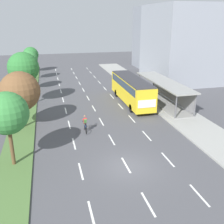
% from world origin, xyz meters
% --- Properties ---
extents(ground_plane, '(140.00, 140.00, 0.00)m').
position_xyz_m(ground_plane, '(0.00, 0.00, 0.00)').
color(ground_plane, '#4C4C51').
extents(median_strip, '(2.60, 52.00, 0.12)m').
position_xyz_m(median_strip, '(-8.30, 20.00, 0.06)').
color(median_strip, '#4C7038').
rests_on(median_strip, ground).
extents(sidewalk_right, '(4.50, 52.00, 0.15)m').
position_xyz_m(sidewalk_right, '(9.25, 20.00, 0.07)').
color(sidewalk_right, '#9E9E99').
rests_on(sidewalk_right, ground).
extents(lane_divider_left, '(0.14, 48.58, 0.01)m').
position_xyz_m(lane_divider_left, '(-3.50, 18.79, 0.00)').
color(lane_divider_left, white).
rests_on(lane_divider_left, ground).
extents(lane_divider_center, '(0.14, 48.58, 0.01)m').
position_xyz_m(lane_divider_center, '(0.00, 18.79, 0.00)').
color(lane_divider_center, white).
rests_on(lane_divider_center, ground).
extents(lane_divider_right, '(0.14, 48.58, 0.01)m').
position_xyz_m(lane_divider_right, '(3.50, 18.79, 0.00)').
color(lane_divider_right, white).
rests_on(lane_divider_right, ground).
extents(bus_shelter, '(2.90, 12.87, 2.86)m').
position_xyz_m(bus_shelter, '(9.53, 14.04, 1.87)').
color(bus_shelter, gray).
rests_on(bus_shelter, sidewalk_right).
extents(bus, '(2.54, 11.29, 3.37)m').
position_xyz_m(bus, '(5.25, 15.15, 2.07)').
color(bus, yellow).
rests_on(bus, ground).
extents(cyclist, '(0.46, 1.82, 1.71)m').
position_xyz_m(cyclist, '(-2.10, 7.30, 0.79)').
color(cyclist, black).
rests_on(cyclist, ground).
extents(median_tree_nearest, '(3.14, 3.14, 5.72)m').
position_xyz_m(median_tree_nearest, '(-8.37, 2.38, 4.25)').
color(median_tree_nearest, brown).
rests_on(median_tree_nearest, median_strip).
extents(median_tree_second, '(3.97, 3.97, 5.74)m').
position_xyz_m(median_tree_second, '(-8.10, 9.94, 3.87)').
color(median_tree_second, brown).
rests_on(median_tree_second, median_strip).
extents(median_tree_third, '(3.84, 3.84, 6.72)m').
position_xyz_m(median_tree_third, '(-8.15, 17.49, 4.91)').
color(median_tree_third, brown).
rests_on(median_tree_third, median_strip).
extents(median_tree_fourth, '(3.03, 3.03, 5.21)m').
position_xyz_m(median_tree_fourth, '(-8.33, 25.05, 3.80)').
color(median_tree_fourth, brown).
rests_on(median_tree_fourth, median_strip).
extents(median_tree_fifth, '(2.92, 2.92, 5.27)m').
position_xyz_m(median_tree_fifth, '(-8.23, 32.60, 3.91)').
color(median_tree_fifth, brown).
rests_on(median_tree_fifth, median_strip).
extents(median_tree_farthest, '(3.08, 3.08, 5.10)m').
position_xyz_m(median_tree_farthest, '(-8.31, 40.16, 3.67)').
color(median_tree_farthest, brown).
rests_on(median_tree_farthest, median_strip).
extents(building_near_right, '(11.83, 13.01, 12.97)m').
position_xyz_m(building_near_right, '(18.55, 26.16, 6.49)').
color(building_near_right, '#8E939E').
rests_on(building_near_right, ground).
extents(building_mid_right, '(6.36, 9.39, 13.13)m').
position_xyz_m(building_mid_right, '(17.92, 39.28, 6.56)').
color(building_mid_right, gray).
rests_on(building_mid_right, ground).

